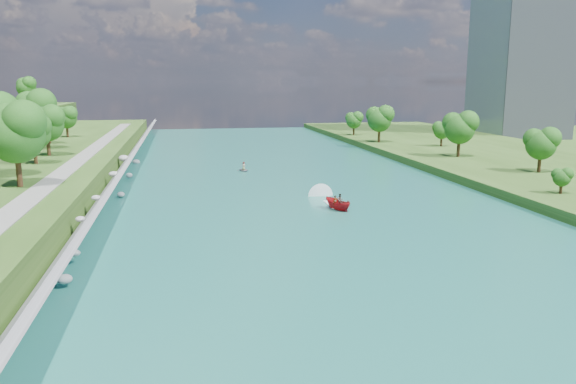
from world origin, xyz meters
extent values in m
plane|color=#2D5119|center=(0.00, 0.00, 0.00)|extent=(260.00, 260.00, 0.00)
cube|color=#185E4D|center=(0.00, 20.00, 0.05)|extent=(55.00, 240.00, 0.10)
cube|color=slate|center=(-25.85, 20.00, 1.80)|extent=(3.54, 236.00, 4.05)
ellipsoid|color=gray|center=(-25.29, -13.10, 0.79)|extent=(1.20, 1.11, 0.77)
ellipsoid|color=gray|center=(-25.53, -7.09, 1.12)|extent=(0.97, 0.84, 0.60)
ellipsoid|color=gray|center=(-26.43, 1.62, 2.19)|extent=(0.98, 1.19, 0.57)
ellipsoid|color=gray|center=(-26.05, 10.32, 2.64)|extent=(1.10, 1.33, 0.62)
ellipsoid|color=gray|center=(-24.54, 22.76, 0.53)|extent=(1.04, 1.24, 0.74)
ellipsoid|color=gray|center=(-26.17, 29.78, 2.38)|extent=(1.49, 1.56, 0.85)
ellipsoid|color=gray|center=(-24.66, 37.82, 0.81)|extent=(1.09, 0.93, 0.86)
ellipsoid|color=gray|center=(-26.48, 48.62, 2.31)|extent=(1.86, 2.37, 1.19)
ellipsoid|color=gray|center=(-25.03, 57.95, 0.27)|extent=(1.49, 1.75, 1.03)
cube|color=gray|center=(-32.50, 20.00, 3.55)|extent=(3.00, 200.00, 0.10)
cube|color=gray|center=(82.50, 95.00, 30.00)|extent=(22.00, 22.00, 60.00)
ellipsoid|color=#185215|center=(-35.53, 14.83, 9.62)|extent=(7.34, 7.34, 12.23)
ellipsoid|color=#185215|center=(-38.46, 35.33, 8.08)|extent=(5.50, 5.50, 9.17)
ellipsoid|color=#185215|center=(-38.68, 45.43, 8.65)|extent=(6.17, 6.17, 10.29)
ellipsoid|color=#185215|center=(-42.97, 56.30, 10.14)|extent=(7.97, 7.97, 13.28)
ellipsoid|color=#185215|center=(-42.99, 66.29, 7.59)|extent=(4.91, 4.91, 8.19)
ellipsoid|color=#185215|center=(-41.96, 80.13, 7.69)|extent=(5.03, 5.03, 8.39)
ellipsoid|color=#185215|center=(33.65, 7.40, 3.57)|extent=(2.48, 2.48, 4.14)
ellipsoid|color=#185215|center=(42.01, 24.31, 5.84)|extent=(5.21, 5.21, 8.69)
ellipsoid|color=#185215|center=(38.24, 44.88, 6.80)|extent=(6.36, 6.36, 10.60)
ellipsoid|color=#185215|center=(43.23, 62.76, 4.96)|extent=(4.15, 4.15, 6.92)
ellipsoid|color=#185215|center=(32.10, 74.01, 6.77)|extent=(6.33, 6.33, 10.55)
ellipsoid|color=#185215|center=(31.58, 93.21, 5.34)|extent=(4.61, 4.61, 7.68)
ellipsoid|color=#185215|center=(-62.51, 129.93, 14.13)|extent=(6.16, 6.16, 10.26)
imported|color=#A90D13|center=(3.46, 9.56, 0.92)|extent=(3.30, 4.51, 1.64)
imported|color=#66605B|center=(3.06, 9.16, 1.24)|extent=(0.60, 0.41, 1.59)
imported|color=#66605B|center=(3.96, 10.06, 1.25)|extent=(0.85, 0.70, 1.60)
cube|color=white|center=(3.46, 12.56, 0.13)|extent=(0.90, 5.00, 0.06)
imported|color=gray|center=(-4.86, 43.12, 0.39)|extent=(2.62, 3.23, 0.59)
imported|color=#66605B|center=(-4.86, 43.12, 1.09)|extent=(0.82, 0.64, 1.48)
camera|label=1|loc=(-15.72, -57.94, 16.17)|focal=35.00mm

